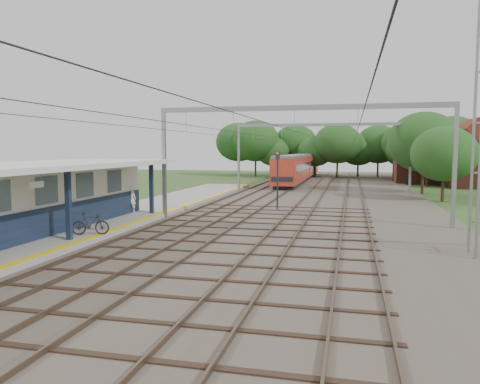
% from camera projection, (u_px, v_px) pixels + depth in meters
% --- Properties ---
extents(ground, '(160.00, 160.00, 0.00)m').
position_uv_depth(ground, '(127.00, 297.00, 14.10)').
color(ground, '#2D4C1E').
rests_on(ground, ground).
extents(ballast_bed, '(18.00, 90.00, 0.10)m').
position_uv_depth(ballast_bed, '(322.00, 198.00, 42.22)').
color(ballast_bed, '#473D33').
rests_on(ballast_bed, ground).
extents(platform, '(5.00, 52.00, 0.35)m').
position_uv_depth(platform, '(122.00, 217.00, 29.38)').
color(platform, gray).
rests_on(platform, ground).
extents(yellow_stripe, '(0.45, 52.00, 0.01)m').
position_uv_depth(yellow_stripe, '(155.00, 216.00, 28.84)').
color(yellow_stripe, yellow).
rests_on(yellow_stripe, platform).
extents(station_building, '(3.41, 18.00, 3.40)m').
position_uv_depth(station_building, '(26.00, 199.00, 22.75)').
color(station_building, beige).
rests_on(station_building, platform).
extents(canopy, '(6.40, 20.00, 3.44)m').
position_uv_depth(canopy, '(31.00, 167.00, 21.38)').
color(canopy, '#101C34').
rests_on(canopy, platform).
extents(rail_tracks, '(11.80, 88.00, 0.15)m').
position_uv_depth(rail_tracks, '(295.00, 196.00, 42.79)').
color(rail_tracks, brown).
rests_on(rail_tracks, ballast_bed).
extents(catenary_system, '(17.22, 88.00, 7.00)m').
position_uv_depth(catenary_system, '(312.00, 136.00, 37.29)').
color(catenary_system, gray).
rests_on(catenary_system, ground).
extents(tree_band, '(31.72, 30.88, 8.82)m').
position_uv_depth(tree_band, '(333.00, 146.00, 68.07)').
color(tree_band, '#382619').
rests_on(tree_band, ground).
extents(house_far, '(8.00, 6.12, 8.66)m').
position_uv_depth(house_far, '(427.00, 158.00, 60.45)').
color(house_far, brown).
rests_on(house_far, ground).
extents(person, '(0.73, 0.59, 1.73)m').
position_uv_depth(person, '(131.00, 199.00, 30.18)').
color(person, white).
rests_on(person, platform).
extents(bicycle, '(1.84, 1.05, 1.06)m').
position_uv_depth(bicycle, '(90.00, 224.00, 22.36)').
color(bicycle, black).
rests_on(bicycle, platform).
extents(train, '(2.73, 34.00, 3.60)m').
position_uv_depth(train, '(300.00, 166.00, 64.97)').
color(train, black).
rests_on(train, ballast_bed).
extents(signal_post, '(0.33, 0.29, 4.26)m').
position_uv_depth(signal_post, '(278.00, 174.00, 33.51)').
color(signal_post, black).
rests_on(signal_post, ground).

